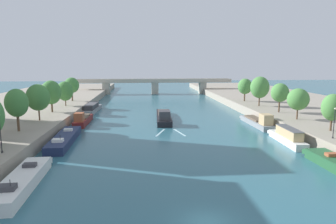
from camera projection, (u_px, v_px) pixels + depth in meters
name	position (u px, v px, depth m)	size (l,w,h in m)	color
ground_plane	(207.00, 224.00, 24.29)	(400.00, 400.00, 0.00)	#2D6070
quay_left	(10.00, 111.00, 75.03)	(36.00, 170.00, 2.12)	gray
quay_right	(303.00, 107.00, 81.38)	(36.00, 170.00, 2.12)	gray
barge_midriver	(164.00, 116.00, 67.89)	(3.79, 18.25, 3.05)	black
wake_behind_barge	(170.00, 133.00, 56.03)	(5.60, 6.00, 0.03)	#A0CCD6
moored_boat_left_far	(22.00, 181.00, 31.31)	(3.33, 13.77, 2.44)	silver
moored_boat_left_downstream	(65.00, 139.00, 48.83)	(3.40, 15.82, 2.39)	#1E284C
moored_boat_left_upstream	(83.00, 120.00, 63.92)	(2.35, 12.01, 2.98)	maroon
moored_boat_left_end	(92.00, 108.00, 79.89)	(3.25, 14.91, 2.27)	gray
moored_boat_right_midway	(287.00, 137.00, 48.57)	(2.38, 11.34, 2.62)	silver
moored_boat_right_end	(258.00, 122.00, 62.01)	(2.82, 13.87, 3.08)	gray
tree_left_nearest	(17.00, 103.00, 47.15)	(3.56, 3.56, 6.81)	brown
tree_left_midway	(38.00, 97.00, 56.21)	(4.37, 4.37, 6.88)	brown
tree_left_by_lamp	(51.00, 92.00, 65.89)	(4.35, 4.35, 7.01)	brown
tree_left_distant	(65.00, 91.00, 75.66)	(4.07, 4.07, 6.23)	brown
tree_left_far	(72.00, 85.00, 85.40)	(4.13, 4.13, 6.73)	brown
tree_right_midway	(332.00, 107.00, 47.60)	(3.35, 3.35, 5.96)	brown
tree_right_past_mid	(298.00, 99.00, 57.35)	(4.09, 4.09, 6.00)	brown
tree_right_second	(280.00, 93.00, 65.62)	(3.85, 3.85, 6.42)	brown
tree_right_far	(260.00, 87.00, 75.28)	(4.68, 4.68, 7.45)	brown
tree_right_by_lamp	(245.00, 86.00, 85.12)	(4.00, 4.00, 6.44)	brown
lamppost_left_bank	(0.00, 132.00, 35.85)	(0.28, 0.28, 4.81)	black
lamppost_right_bank	(334.00, 122.00, 42.92)	(0.28, 0.28, 4.49)	black
bridge_far	(155.00, 84.00, 125.99)	(64.64, 4.40, 6.32)	#ADA899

